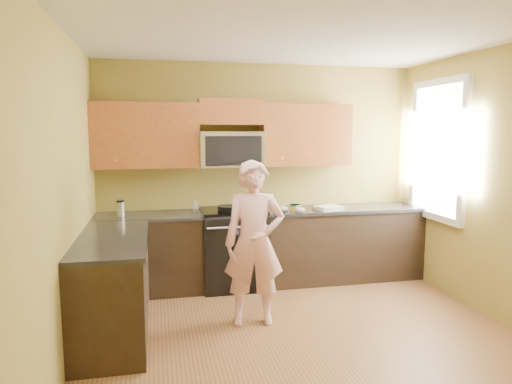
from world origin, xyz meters
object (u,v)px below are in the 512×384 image
object	(u,v)px
frying_pan	(229,210)
travel_mug	(121,216)
stove	(233,248)
microwave	(231,167)
butter_tub	(295,211)
woman	(254,243)

from	to	relation	value
frying_pan	travel_mug	xyz separation A→B (m)	(-1.22, 0.03, -0.03)
stove	microwave	bearing A→B (deg)	90.00
stove	butter_tub	distance (m)	0.87
stove	travel_mug	bearing A→B (deg)	-178.13
stove	travel_mug	xyz separation A→B (m)	(-1.29, -0.04, 0.45)
microwave	woman	bearing A→B (deg)	-88.77
frying_pan	butter_tub	world-z (taller)	frying_pan
stove	travel_mug	world-z (taller)	travel_mug
butter_tub	travel_mug	xyz separation A→B (m)	(-2.04, 0.05, 0.00)
travel_mug	frying_pan	bearing A→B (deg)	-1.55
woman	frying_pan	bearing A→B (deg)	104.08
microwave	butter_tub	distance (m)	0.94
stove	frying_pan	distance (m)	0.49
stove	travel_mug	distance (m)	1.36
stove	frying_pan	bearing A→B (deg)	-130.39
stove	butter_tub	world-z (taller)	butter_tub
butter_tub	frying_pan	bearing A→B (deg)	178.47
woman	frying_pan	distance (m)	1.04
woman	butter_tub	world-z (taller)	woman
frying_pan	woman	bearing A→B (deg)	-103.27
butter_tub	microwave	bearing A→B (deg)	163.46
frying_pan	travel_mug	bearing A→B (deg)	160.16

